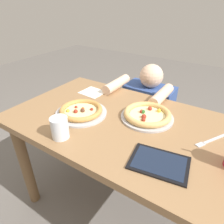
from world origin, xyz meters
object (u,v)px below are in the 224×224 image
(fork, at_px, (210,141))
(tablet, at_px, (159,163))
(pizza_far, at_px, (147,115))
(water_cup_clear, at_px, (60,127))
(diner_seated, at_px, (146,121))
(pizza_near, at_px, (81,111))

(fork, distance_m, tablet, 0.32)
(pizza_far, xyz_separation_m, water_cup_clear, (-0.28, -0.39, 0.04))
(tablet, bearing_deg, diner_seated, 116.23)
(water_cup_clear, bearing_deg, diner_seated, 84.14)
(diner_seated, bearing_deg, fork, -43.31)
(water_cup_clear, height_order, diner_seated, diner_seated)
(pizza_near, relative_size, diner_seated, 0.33)
(water_cup_clear, distance_m, fork, 0.73)
(pizza_far, bearing_deg, pizza_near, -153.86)
(fork, relative_size, diner_seated, 0.20)
(pizza_near, relative_size, water_cup_clear, 2.74)
(water_cup_clear, bearing_deg, pizza_near, 105.37)
(water_cup_clear, distance_m, tablet, 0.49)
(tablet, bearing_deg, pizza_far, 122.68)
(pizza_near, bearing_deg, fork, 11.90)
(pizza_far, relative_size, water_cup_clear, 2.71)
(pizza_near, xyz_separation_m, fork, (0.69, 0.15, -0.02))
(fork, bearing_deg, water_cup_clear, -149.43)
(pizza_near, bearing_deg, tablet, -13.85)
(tablet, bearing_deg, water_cup_clear, -169.00)
(pizza_far, distance_m, diner_seated, 0.64)
(fork, xyz_separation_m, diner_seated, (-0.54, 0.51, -0.35))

